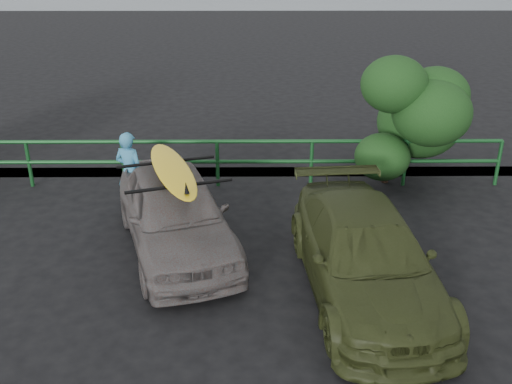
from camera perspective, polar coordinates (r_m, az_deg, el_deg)
ground at (r=8.15m, az=-12.97°, el=-13.22°), size 80.00×80.00×0.00m
guardrail at (r=12.25m, az=-8.55°, el=2.87°), size 14.00×0.08×1.04m
shrub_right at (r=12.78m, az=14.50°, el=6.93°), size 3.20×2.40×2.60m
sedan at (r=9.62m, az=-8.10°, el=-2.05°), size 2.76×4.28×1.36m
olive_vehicle at (r=8.53m, az=10.87°, el=-6.20°), size 2.09×4.43×1.25m
man at (r=11.13m, az=-12.48°, el=1.94°), size 0.68×0.57×1.60m
roof_rack at (r=9.33m, az=-8.34°, el=1.86°), size 1.95×1.63×0.06m
surfboard at (r=9.31m, az=-8.37°, el=2.25°), size 1.36×2.71×0.08m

